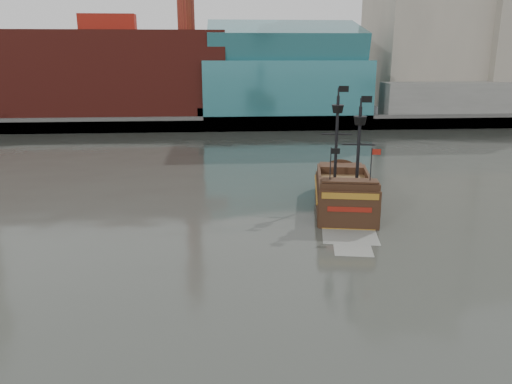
{
  "coord_description": "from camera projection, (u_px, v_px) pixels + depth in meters",
  "views": [
    {
      "loc": [
        -2.47,
        -24.59,
        13.42
      ],
      "look_at": [
        0.08,
        8.77,
        4.0
      ],
      "focal_mm": 35.0,
      "sensor_mm": 36.0,
      "label": 1
    }
  ],
  "objects": [
    {
      "name": "ground",
      "position": [
        267.0,
        305.0,
        27.42
      ],
      "size": [
        400.0,
        400.0,
        0.0
      ],
      "primitive_type": "plane",
      "color": "#2C2E28",
      "rests_on": "ground"
    },
    {
      "name": "promenade_far",
      "position": [
        228.0,
        107.0,
        115.45
      ],
      "size": [
        220.0,
        60.0,
        2.0
      ],
      "primitive_type": "cube",
      "color": "slate",
      "rests_on": "ground"
    },
    {
      "name": "seawall",
      "position": [
        232.0,
        124.0,
        87.05
      ],
      "size": [
        220.0,
        1.0,
        2.6
      ],
      "primitive_type": "cube",
      "color": "#4C4C49",
      "rests_on": "ground"
    },
    {
      "name": "pirate_ship",
      "position": [
        344.0,
        196.0,
        44.34
      ],
      "size": [
        7.08,
        15.71,
        11.34
      ],
      "rotation": [
        0.0,
        0.0,
        -0.18
      ],
      "color": "black",
      "rests_on": "ground"
    }
  ]
}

